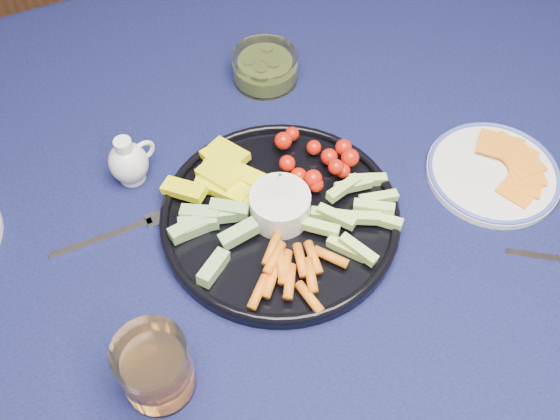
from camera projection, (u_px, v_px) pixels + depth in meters
name	position (u px, v px, depth m)	size (l,w,h in m)	color
dining_table	(214.00, 229.00, 0.96)	(1.67, 1.07, 0.75)	#4A2C18
crudite_platter	(279.00, 214.00, 0.85)	(0.33, 0.33, 0.11)	black
creamer_pitcher	(129.00, 162.00, 0.88)	(0.07, 0.06, 0.08)	white
pickle_bowl	(265.00, 69.00, 1.01)	(0.11, 0.11, 0.05)	white
cheese_plate	(494.00, 171.00, 0.90)	(0.19, 0.19, 0.02)	white
juice_tumbler	(156.00, 370.00, 0.70)	(0.08, 0.08, 0.10)	white
fork_left	(122.00, 231.00, 0.85)	(0.17, 0.02, 0.00)	white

